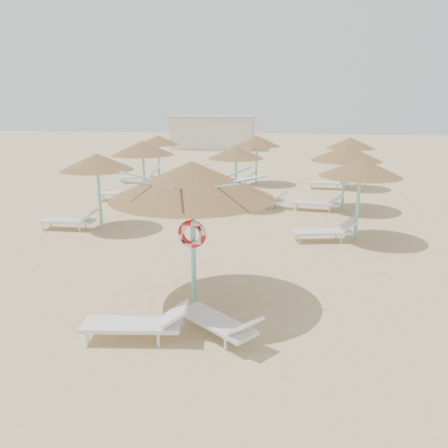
# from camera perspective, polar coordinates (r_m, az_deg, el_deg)

# --- Properties ---
(ground) EXTENTS (120.00, 120.00, 0.00)m
(ground) POSITION_cam_1_polar(r_m,az_deg,el_deg) (10.04, -4.57, -10.11)
(ground) COLOR tan
(ground) RESTS_ON ground
(main_palapa) EXTENTS (3.54, 3.54, 3.17)m
(main_palapa) POSITION_cam_1_polar(r_m,az_deg,el_deg) (9.28, -4.20, 5.71)
(main_palapa) COLOR #7CD4D7
(main_palapa) RESTS_ON ground
(lounger_main_a) EXTENTS (2.05, 0.86, 0.72)m
(lounger_main_a) POSITION_cam_1_polar(r_m,az_deg,el_deg) (8.54, -11.07, -12.59)
(lounger_main_a) COLOR silver
(lounger_main_a) RESTS_ON ground
(lounger_main_b) EXTENTS (1.82, 1.58, 0.68)m
(lounger_main_b) POSITION_cam_1_polar(r_m,az_deg,el_deg) (8.46, -0.46, -12.75)
(lounger_main_b) COLOR silver
(lounger_main_b) RESTS_ON ground
(palapa_field) EXTENTS (19.06, 12.53, 2.72)m
(palapa_field) POSITION_cam_1_polar(r_m,az_deg,el_deg) (18.99, 5.84, 9.25)
(palapa_field) COLOR #7CD4D7
(palapa_field) RESTS_ON ground
(service_hut) EXTENTS (8.40, 4.40, 3.25)m
(service_hut) POSITION_cam_1_polar(r_m,az_deg,el_deg) (44.64, -1.44, 11.91)
(service_hut) COLOR silver
(service_hut) RESTS_ON ground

